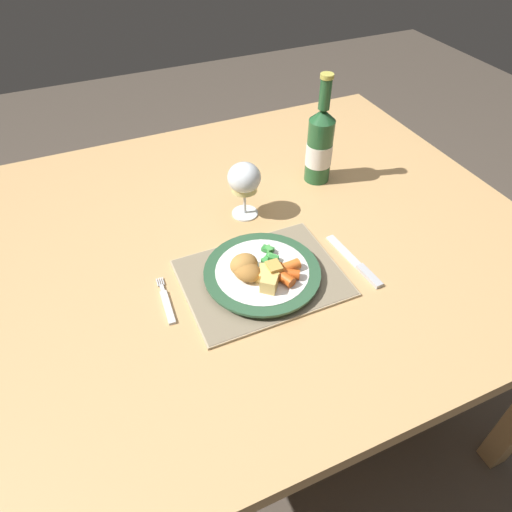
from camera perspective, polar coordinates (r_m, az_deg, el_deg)
The scene contains 12 objects.
ground_plane at distance 1.65m, azimuth -0.01°, elevation -16.89°, with size 6.00×6.00×0.00m, color #4C4238.
dining_table at distance 1.12m, azimuth -0.01°, elevation 0.16°, with size 1.28×1.09×0.74m.
placemat at distance 0.95m, azimuth 0.73°, elevation -2.74°, with size 0.33×0.25×0.01m.
dinner_plate at distance 0.94m, azimuth 0.77°, elevation -2.18°, with size 0.24×0.24×0.02m.
breaded_croquettes at distance 0.91m, azimuth -1.34°, elevation -1.45°, with size 0.07×0.08×0.04m.
green_beans_pile at distance 0.96m, azimuth 1.76°, elevation 0.08°, with size 0.04×0.06×0.02m.
glazed_carrots at distance 0.92m, azimuth 3.88°, elevation -2.03°, with size 0.06×0.06×0.02m.
fork at distance 0.92m, azimuth -11.12°, elevation -5.83°, with size 0.02×0.13×0.01m.
table_knife at distance 1.00m, azimuth 12.63°, elevation -1.08°, with size 0.03×0.18×0.01m.
wine_glass at distance 1.06m, azimuth -1.40°, elevation 9.48°, with size 0.08×0.08×0.14m.
bottle at distance 1.20m, azimuth 7.98°, elevation 13.60°, with size 0.07×0.07×0.28m.
roast_potatoes at distance 0.90m, azimuth 1.63°, elevation -2.60°, with size 0.06×0.07×0.03m.
Camera 1 is at (-0.33, -0.75, 1.43)m, focal length 32.00 mm.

